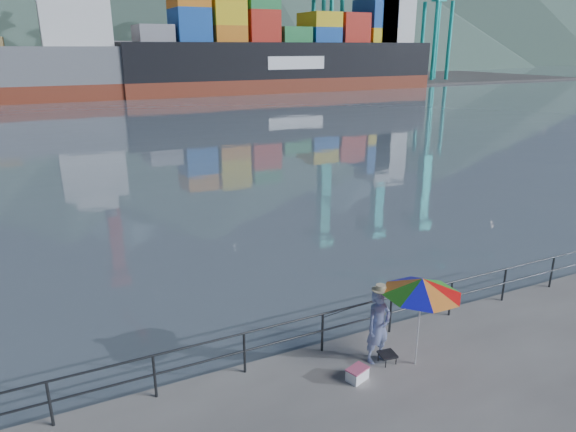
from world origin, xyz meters
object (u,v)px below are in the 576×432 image
object	(u,v)px
cooler_bag	(357,374)
container_ship	(293,53)
fisherman	(378,326)
beach_umbrella	(422,286)

from	to	relation	value
cooler_bag	container_ship	size ratio (longest dim) A/B	0.01
fisherman	container_ship	world-z (taller)	container_ship
fisherman	container_ship	bearing A→B (deg)	58.01
cooler_bag	container_ship	xyz separation A→B (m)	(34.31, 72.94, 5.75)
fisherman	cooler_bag	world-z (taller)	fisherman
beach_umbrella	cooler_bag	xyz separation A→B (m)	(-1.55, 0.08, -1.87)
beach_umbrella	container_ship	bearing A→B (deg)	65.84
cooler_bag	beach_umbrella	bearing A→B (deg)	-21.60
beach_umbrella	cooler_bag	distance (m)	2.43
fisherman	container_ship	size ratio (longest dim) A/B	0.03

